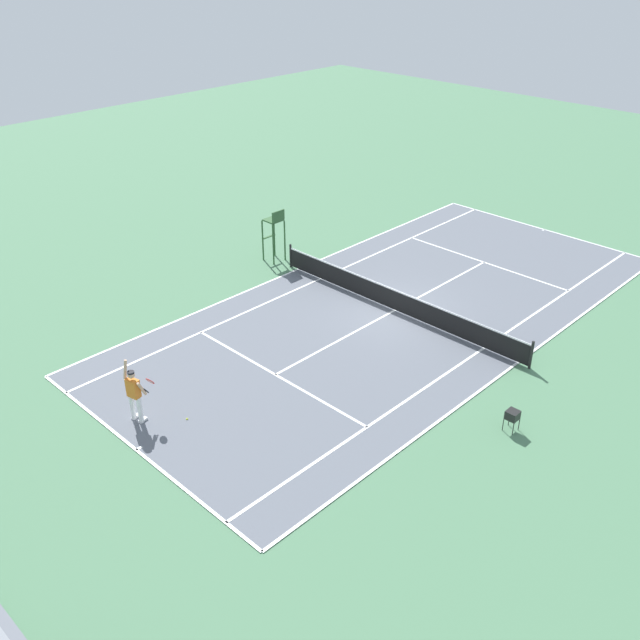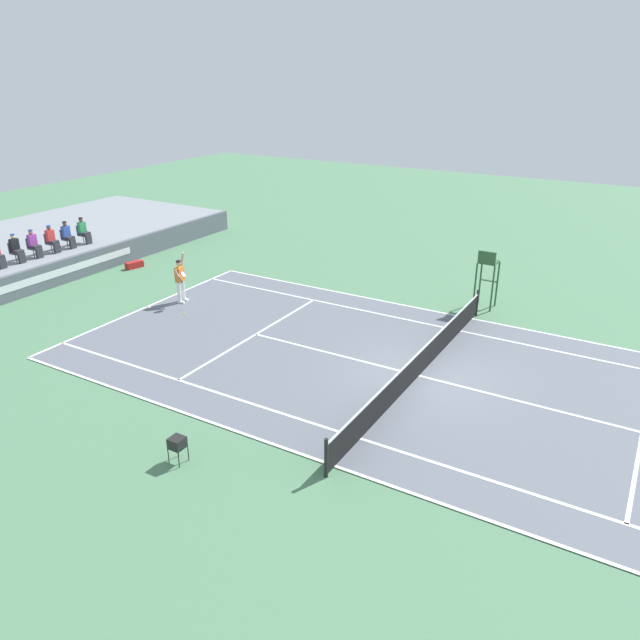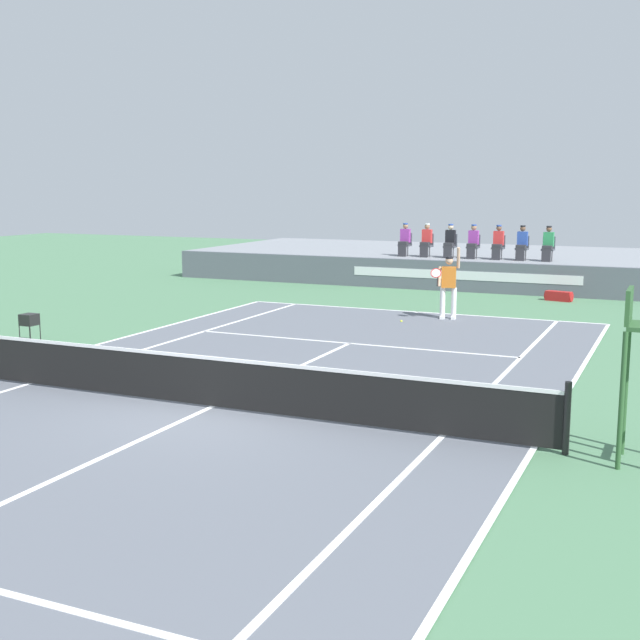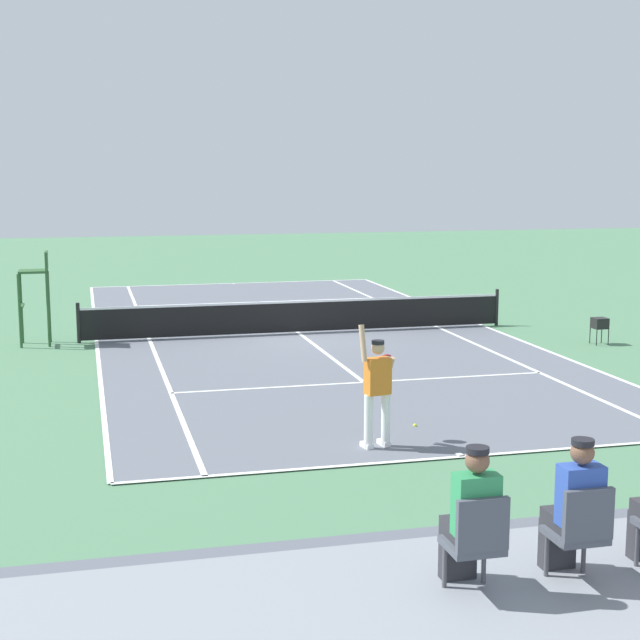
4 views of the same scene
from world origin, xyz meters
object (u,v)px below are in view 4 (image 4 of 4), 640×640
Objects in this scene: tennis_ball at (415,425)px; ball_hopper at (600,323)px; spectator_seated_5 at (575,511)px; equipment_bag at (312,587)px; umpire_chair at (36,286)px; tennis_player at (377,389)px; spectator_seated_6 at (472,521)px.

tennis_ball is 9.88m from ball_hopper.
spectator_seated_5 is 1.81× the size of ball_hopper.
tennis_ball is 7.16m from equipment_bag.
equipment_bag is at bearing 101.91° from umpire_chair.
spectator_seated_5 is at bearing 85.16° from tennis_player.
spectator_seated_6 is 0.52× the size of umpire_chair.
spectator_seated_6 is 9.22m from tennis_ball.
spectator_seated_5 is at bearing 180.00° from spectator_seated_6.
spectator_seated_6 is 18.24m from ball_hopper.
equipment_bag is (-3.43, 16.28, -1.40)m from umpire_chair.
umpire_chair is (4.22, -18.66, -0.16)m from spectator_seated_6.
ball_hopper is (-10.81, -12.82, 0.41)m from equipment_bag.
tennis_ball is at bearing -101.00° from spectator_seated_5.
tennis_player reaches higher than ball_hopper.
tennis_ball is at bearing 41.38° from ball_hopper.
tennis_player is 0.85× the size of umpire_chair.
tennis_ball is 0.07× the size of equipment_bag.
spectator_seated_6 reaches higher than equipment_bag.
spectator_seated_5 reaches higher than equipment_bag.
spectator_seated_6 is 0.61× the size of tennis_player.
umpire_chair reaches higher than equipment_bag.
umpire_chair is at bearing -55.61° from tennis_ball.
spectator_seated_6 reaches higher than tennis_player.
ball_hopper is at bearing -130.13° from equipment_bag.
spectator_seated_5 is 17.75m from ball_hopper.
umpire_chair reaches higher than tennis_ball.
spectator_seated_5 is at bearing 125.78° from equipment_bag.
equipment_bag is (1.72, -2.38, -1.55)m from spectator_seated_5.
spectator_seated_5 is 1.00× the size of spectator_seated_6.
spectator_seated_5 and spectator_seated_6 have the same top height.
tennis_player reaches higher than tennis_ball.
tennis_ball is (-2.62, -8.68, -1.68)m from spectator_seated_6.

